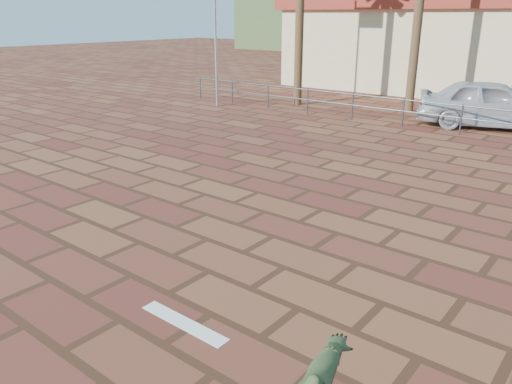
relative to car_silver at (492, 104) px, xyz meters
The scene contains 6 objects.
ground 13.78m from the car_silver, 91.84° to the right, with size 120.00×120.00×0.00m, color brown.
paint_stripe 14.97m from the car_silver, 89.01° to the right, with size 1.40×0.22×0.01m, color white.
guardrail 1.81m from the car_silver, 104.19° to the right, with size 24.06×0.06×1.00m.
building_west 10.57m from the car_silver, 127.97° to the left, with size 12.60×7.60×4.50m.
hill_back 47.95m from the car_silver, 117.97° to the left, with size 35.00×14.00×8.00m, color #384C28.
car_silver is the anchor object (origin of this frame).
Camera 1 is at (4.85, -4.91, 3.75)m, focal length 35.00 mm.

